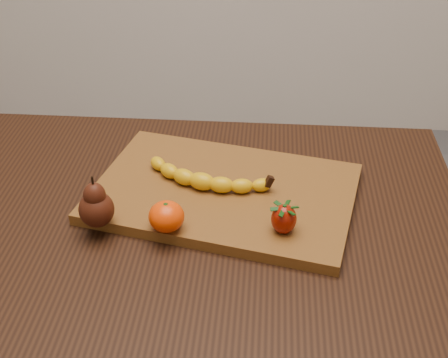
# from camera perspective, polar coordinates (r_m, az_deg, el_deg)

# --- Properties ---
(table) EXTENTS (1.00, 0.70, 0.76)m
(table) POSITION_cam_1_polar(r_m,az_deg,el_deg) (1.13, -4.38, -7.53)
(table) COLOR black
(table) RESTS_ON ground
(cutting_board) EXTENTS (0.50, 0.39, 0.02)m
(cutting_board) POSITION_cam_1_polar(r_m,az_deg,el_deg) (1.10, 0.00, -1.30)
(cutting_board) COLOR brown
(cutting_board) RESTS_ON table
(banana) EXTENTS (0.21, 0.11, 0.03)m
(banana) POSITION_cam_1_polar(r_m,az_deg,el_deg) (1.09, -2.04, -0.21)
(banana) COLOR #F1B80B
(banana) RESTS_ON cutting_board
(pear) EXTENTS (0.07, 0.07, 0.09)m
(pear) POSITION_cam_1_polar(r_m,az_deg,el_deg) (1.01, -11.68, -2.00)
(pear) COLOR #42180A
(pear) RESTS_ON cutting_board
(mandarin) EXTENTS (0.07, 0.07, 0.05)m
(mandarin) POSITION_cam_1_polar(r_m,az_deg,el_deg) (1.00, -5.29, -3.43)
(mandarin) COLOR #FD4002
(mandarin) RESTS_ON cutting_board
(strawberry) EXTENTS (0.05, 0.05, 0.05)m
(strawberry) POSITION_cam_1_polar(r_m,az_deg,el_deg) (0.99, 5.50, -3.57)
(strawberry) COLOR #8B1203
(strawberry) RESTS_ON cutting_board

